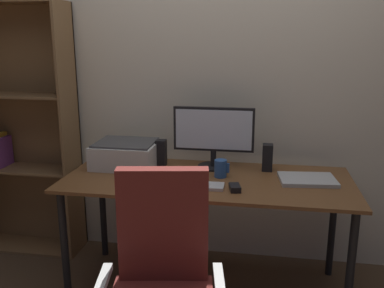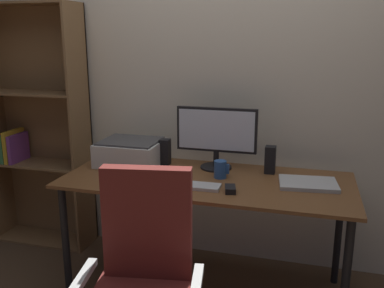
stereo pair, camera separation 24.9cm
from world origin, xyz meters
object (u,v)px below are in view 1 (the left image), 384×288
object	(u,v)px
desk	(207,190)
monitor	(214,133)
laptop	(307,180)
coffee_mug	(221,168)
printer	(126,154)
speaker_left	(161,153)
mouse	(235,188)
bookshelf	(21,134)
keyboard	(198,186)
speaker_right	(267,158)

from	to	relation	value
desk	monitor	xyz separation A→B (m)	(0.01, 0.22, 0.30)
monitor	laptop	bearing A→B (deg)	-17.11
coffee_mug	printer	world-z (taller)	printer
desk	speaker_left	bearing A→B (deg)	147.80
monitor	mouse	xyz separation A→B (m)	(0.17, -0.40, -0.21)
printer	monitor	bearing A→B (deg)	5.87
coffee_mug	bookshelf	distance (m)	1.53
coffee_mug	speaker_left	xyz separation A→B (m)	(-0.41, 0.17, 0.03)
desk	monitor	world-z (taller)	monitor
desk	mouse	world-z (taller)	mouse
coffee_mug	keyboard	bearing A→B (deg)	-117.81
speaker_left	speaker_right	size ratio (longest dim) A/B	1.00
desk	keyboard	bearing A→B (deg)	-100.57
coffee_mug	monitor	bearing A→B (deg)	110.31
mouse	speaker_right	xyz separation A→B (m)	(0.17, 0.39, 0.07)
keyboard	printer	distance (m)	0.62
monitor	laptop	world-z (taller)	monitor
desk	printer	bearing A→B (deg)	163.96
desk	keyboard	distance (m)	0.19
coffee_mug	speaker_right	size ratio (longest dim) A/B	0.62
desk	speaker_right	size ratio (longest dim) A/B	10.04
printer	bookshelf	xyz separation A→B (m)	(-0.86, 0.20, 0.05)
desk	bookshelf	distance (m)	1.48
speaker_left	speaker_right	bearing A→B (deg)	0.00
mouse	speaker_right	distance (m)	0.43
mouse	laptop	world-z (taller)	mouse
speaker_right	bookshelf	world-z (taller)	bookshelf
speaker_left	speaker_right	distance (m)	0.68
desk	printer	distance (m)	0.60
coffee_mug	bookshelf	xyz separation A→B (m)	(-1.49, 0.32, 0.08)
keyboard	speaker_right	world-z (taller)	speaker_right
desk	mouse	distance (m)	0.27
speaker_left	printer	bearing A→B (deg)	-167.30
keyboard	mouse	xyz separation A→B (m)	(0.21, -0.02, 0.01)
monitor	printer	xyz separation A→B (m)	(-0.56, -0.06, -0.15)
desk	coffee_mug	xyz separation A→B (m)	(0.08, 0.04, 0.13)
laptop	speaker_right	world-z (taller)	speaker_right
speaker_right	bookshelf	distance (m)	1.77
desk	bookshelf	world-z (taller)	bookshelf
speaker_left	bookshelf	bearing A→B (deg)	172.17
speaker_left	bookshelf	distance (m)	1.10
keyboard	speaker_left	bearing A→B (deg)	127.81
coffee_mug	speaker_right	world-z (taller)	speaker_right
laptop	desk	bearing A→B (deg)	177.90
monitor	coffee_mug	bearing A→B (deg)	-69.69
coffee_mug	laptop	bearing A→B (deg)	0.27
laptop	mouse	bearing A→B (deg)	-157.45
desk	printer	size ratio (longest dim) A/B	4.27
monitor	desk	bearing A→B (deg)	-92.49
keyboard	speaker_left	xyz separation A→B (m)	(-0.30, 0.37, 0.08)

